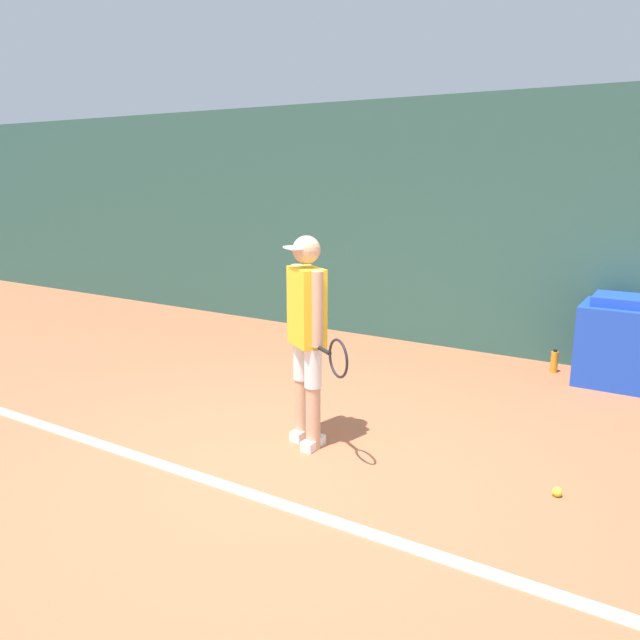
{
  "coord_description": "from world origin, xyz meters",
  "views": [
    {
      "loc": [
        2.52,
        -3.63,
        2.18
      ],
      "look_at": [
        -0.09,
        0.61,
        1.01
      ],
      "focal_mm": 35.0,
      "sensor_mm": 36.0,
      "label": 1
    }
  ],
  "objects_px": {
    "tennis_ball": "(557,492)",
    "water_bottle": "(554,362)",
    "covered_chair": "(614,342)",
    "tennis_player": "(307,331)"
  },
  "relations": [
    {
      "from": "tennis_player",
      "to": "tennis_ball",
      "type": "relative_size",
      "value": 25.25
    },
    {
      "from": "water_bottle",
      "to": "covered_chair",
      "type": "bearing_deg",
      "value": -3.97
    },
    {
      "from": "covered_chair",
      "to": "water_bottle",
      "type": "xyz_separation_m",
      "value": [
        -0.59,
        0.04,
        -0.33
      ]
    },
    {
      "from": "tennis_player",
      "to": "tennis_ball",
      "type": "distance_m",
      "value": 2.16
    },
    {
      "from": "water_bottle",
      "to": "tennis_ball",
      "type": "bearing_deg",
      "value": -77.93
    },
    {
      "from": "tennis_ball",
      "to": "covered_chair",
      "type": "relative_size",
      "value": 0.07
    },
    {
      "from": "tennis_ball",
      "to": "water_bottle",
      "type": "relative_size",
      "value": 0.26
    },
    {
      "from": "tennis_ball",
      "to": "water_bottle",
      "type": "distance_m",
      "value": 2.94
    },
    {
      "from": "tennis_ball",
      "to": "covered_chair",
      "type": "xyz_separation_m",
      "value": [
        -0.02,
        2.84,
        0.42
      ]
    },
    {
      "from": "covered_chair",
      "to": "water_bottle",
      "type": "height_order",
      "value": "covered_chair"
    }
  ]
}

